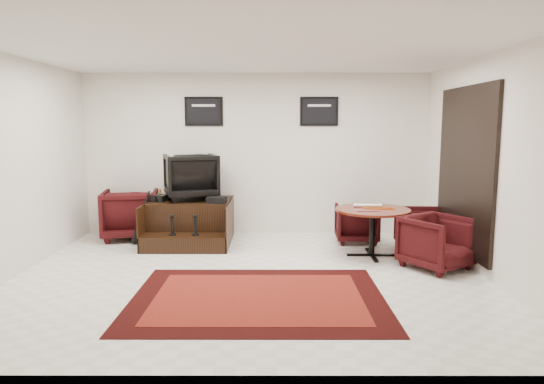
{
  "coord_description": "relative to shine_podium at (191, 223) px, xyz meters",
  "views": [
    {
      "loc": [
        0.3,
        -6.02,
        1.93
      ],
      "look_at": [
        0.29,
        0.9,
        0.96
      ],
      "focal_mm": 32.0,
      "sensor_mm": 36.0,
      "label": 1
    }
  ],
  "objects": [
    {
      "name": "ground",
      "position": [
        1.06,
        -1.82,
        -0.32
      ],
      "size": [
        6.0,
        6.0,
        0.0
      ],
      "primitive_type": "plane",
      "color": "white",
      "rests_on": "ground"
    },
    {
      "name": "room_shell",
      "position": [
        1.47,
        -1.7,
        1.47
      ],
      "size": [
        6.02,
        5.02,
        2.81
      ],
      "color": "white",
      "rests_on": "ground"
    },
    {
      "name": "area_rug",
      "position": [
        1.19,
        -2.64,
        -0.31
      ],
      "size": [
        2.82,
        2.11,
        0.01
      ],
      "color": "black",
      "rests_on": "ground"
    },
    {
      "name": "shine_podium",
      "position": [
        0.0,
        0.0,
        0.0
      ],
      "size": [
        1.34,
        1.38,
        0.69
      ],
      "color": "black",
      "rests_on": "ground"
    },
    {
      "name": "shine_chair",
      "position": [
        0.0,
        0.14,
        0.79
      ],
      "size": [
        1.02,
        0.98,
        0.85
      ],
      "primitive_type": "imported",
      "rotation": [
        0.0,
        0.0,
        3.45
      ],
      "color": "black",
      "rests_on": "shine_podium"
    },
    {
      "name": "shoes_pair",
      "position": [
        -0.48,
        -0.04,
        0.42
      ],
      "size": [
        0.28,
        0.32,
        0.1
      ],
      "color": "black",
      "rests_on": "shine_podium"
    },
    {
      "name": "polish_kit",
      "position": [
        0.47,
        -0.25,
        0.42
      ],
      "size": [
        0.33,
        0.27,
        0.1
      ],
      "primitive_type": "cube",
      "rotation": [
        0.0,
        0.0,
        -0.31
      ],
      "color": "black",
      "rests_on": "shine_podium"
    },
    {
      "name": "umbrella_black",
      "position": [
        -0.75,
        -0.18,
        0.14
      ],
      "size": [
        0.34,
        0.13,
        0.91
      ],
      "primitive_type": null,
      "color": "black",
      "rests_on": "ground"
    },
    {
      "name": "umbrella_hooked",
      "position": [
        -0.76,
        0.04,
        0.11
      ],
      "size": [
        0.32,
        0.12,
        0.85
      ],
      "primitive_type": null,
      "color": "black",
      "rests_on": "ground"
    },
    {
      "name": "armchair_side",
      "position": [
        -1.05,
        0.25,
        0.14
      ],
      "size": [
        1.03,
        0.98,
        0.92
      ],
      "primitive_type": "imported",
      "rotation": [
        0.0,
        0.0,
        3.32
      ],
      "color": "black",
      "rests_on": "ground"
    },
    {
      "name": "meeting_table",
      "position": [
        2.82,
        -0.88,
        0.3
      ],
      "size": [
        1.08,
        1.08,
        0.71
      ],
      "color": "#431209",
      "rests_on": "ground"
    },
    {
      "name": "table_chair_back",
      "position": [
        2.74,
        -0.01,
        0.03
      ],
      "size": [
        0.69,
        0.65,
        0.69
      ],
      "primitive_type": "imported",
      "rotation": [
        0.0,
        0.0,
        3.11
      ],
      "color": "black",
      "rests_on": "ground"
    },
    {
      "name": "table_chair_window",
      "position": [
        3.66,
        -0.49,
        0.04
      ],
      "size": [
        0.69,
        0.73,
        0.71
      ],
      "primitive_type": "imported",
      "rotation": [
        0.0,
        0.0,
        1.52
      ],
      "color": "black",
      "rests_on": "ground"
    },
    {
      "name": "table_chair_corner",
      "position": [
        3.56,
        -1.5,
        0.08
      ],
      "size": [
        1.04,
        1.02,
        0.79
      ],
      "primitive_type": "imported",
      "rotation": [
        0.0,
        0.0,
        0.6
      ],
      "color": "black",
      "rests_on": "ground"
    },
    {
      "name": "paper_roll",
      "position": [
        2.77,
        -0.74,
        0.41
      ],
      "size": [
        0.42,
        0.07,
        0.05
      ],
      "primitive_type": "cylinder",
      "rotation": [
        0.0,
        1.57,
        -0.04
      ],
      "color": "white",
      "rests_on": "meeting_table"
    },
    {
      "name": "table_clutter",
      "position": [
        2.87,
        -0.91,
        0.4
      ],
      "size": [
        0.57,
        0.3,
        0.01
      ],
      "color": "#D44E0B",
      "rests_on": "meeting_table"
    }
  ]
}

